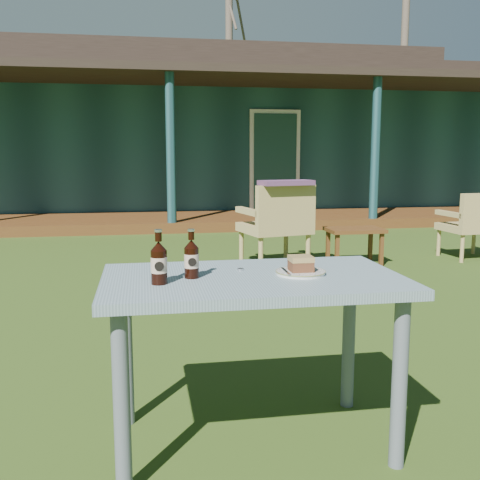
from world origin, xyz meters
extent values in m
plane|color=#334916|center=(0.00, 0.00, 0.00)|extent=(80.00, 80.00, 0.00)
cube|color=#193D41|center=(0.00, 9.50, 1.30)|extent=(15.00, 6.00, 2.60)
cube|color=black|center=(0.00, 9.50, 2.75)|extent=(15.80, 6.80, 0.30)
cube|color=black|center=(0.00, 9.50, 3.15)|extent=(12.00, 3.50, 0.60)
cube|color=#522F13|center=(0.00, 5.60, 0.08)|extent=(15.00, 1.80, 0.16)
cube|color=black|center=(0.00, 5.60, 2.45)|extent=(15.40, 2.00, 0.12)
cylinder|color=#193D41|center=(0.00, 4.80, 1.23)|extent=(0.14, 0.14, 2.45)
cylinder|color=#193D41|center=(3.25, 4.80, 1.23)|extent=(0.14, 0.14, 2.45)
cube|color=white|center=(2.00, 6.48, 1.00)|extent=(0.95, 0.06, 2.00)
cube|color=#193D38|center=(2.00, 6.45, 1.00)|extent=(0.80, 0.04, 1.85)
cylinder|color=brown|center=(3.00, 18.50, 4.75)|extent=(0.28, 0.28, 9.50)
cylinder|color=brown|center=(9.50, 17.00, 5.50)|extent=(0.28, 0.28, 11.00)
cube|color=gray|center=(0.00, -1.60, 0.70)|extent=(1.20, 0.70, 0.04)
cylinder|color=slate|center=(-0.52, -1.87, 0.34)|extent=(0.06, 0.06, 0.68)
cylinder|color=slate|center=(0.52, -1.87, 0.34)|extent=(0.06, 0.06, 0.68)
cylinder|color=slate|center=(-0.52, -1.33, 0.34)|extent=(0.06, 0.06, 0.68)
cylinder|color=slate|center=(0.52, -1.33, 0.34)|extent=(0.06, 0.06, 0.68)
cylinder|color=silver|center=(0.20, -1.60, 0.73)|extent=(0.20, 0.20, 0.01)
cylinder|color=olive|center=(0.20, -1.60, 0.73)|extent=(0.20, 0.20, 0.00)
cube|color=#542E1A|center=(0.20, -1.61, 0.75)|extent=(0.09, 0.08, 0.04)
cube|color=#9C7D46|center=(0.20, -1.61, 0.79)|extent=(0.09, 0.09, 0.02)
cube|color=silver|center=(0.13, -1.61, 0.74)|extent=(0.02, 0.14, 0.00)
cylinder|color=black|center=(-0.25, -1.60, 0.78)|extent=(0.06, 0.06, 0.12)
cone|color=black|center=(-0.25, -1.60, 0.86)|extent=(0.06, 0.06, 0.03)
cylinder|color=black|center=(-0.25, -1.60, 0.89)|extent=(0.02, 0.02, 0.03)
cylinder|color=silver|center=(-0.25, -1.60, 0.91)|extent=(0.03, 0.03, 0.01)
cylinder|color=tan|center=(-0.25, -1.60, 0.79)|extent=(0.06, 0.06, 0.06)
cylinder|color=black|center=(-0.25, -1.63, 0.79)|extent=(0.03, 0.00, 0.03)
cylinder|color=black|center=(-0.37, -1.68, 0.78)|extent=(0.06, 0.06, 0.13)
cone|color=black|center=(-0.37, -1.68, 0.87)|extent=(0.06, 0.06, 0.04)
cylinder|color=black|center=(-0.37, -1.68, 0.90)|extent=(0.03, 0.03, 0.04)
cylinder|color=silver|center=(-0.37, -1.68, 0.92)|extent=(0.03, 0.03, 0.01)
cylinder|color=tan|center=(-0.37, -1.68, 0.79)|extent=(0.06, 0.06, 0.06)
cylinder|color=black|center=(-0.37, -1.71, 0.79)|extent=(0.04, 0.00, 0.04)
cylinder|color=silver|center=(-0.03, -1.49, 0.72)|extent=(0.03, 0.03, 0.01)
cube|color=tan|center=(0.96, 2.07, 0.41)|extent=(0.78, 0.74, 0.09)
cube|color=tan|center=(1.02, 1.81, 0.67)|extent=(0.66, 0.23, 0.43)
cube|color=tan|center=(1.24, 2.16, 0.60)|extent=(0.20, 0.57, 0.06)
cube|color=tan|center=(0.67, 2.03, 0.60)|extent=(0.20, 0.57, 0.06)
cylinder|color=tan|center=(1.17, 2.39, 0.18)|extent=(0.05, 0.05, 0.36)
cylinder|color=tan|center=(0.63, 2.26, 0.18)|extent=(0.05, 0.05, 0.36)
cylinder|color=tan|center=(1.28, 1.89, 0.18)|extent=(0.05, 0.05, 0.36)
cylinder|color=tan|center=(0.75, 1.76, 0.18)|extent=(0.05, 0.05, 0.36)
cube|color=tan|center=(3.28, 2.12, 0.36)|extent=(0.61, 0.58, 0.08)
cube|color=tan|center=(3.03, 2.11, 0.52)|extent=(0.10, 0.50, 0.05)
cylinder|color=tan|center=(3.51, 2.36, 0.16)|extent=(0.04, 0.04, 0.32)
cylinder|color=tan|center=(3.03, 2.32, 0.16)|extent=(0.04, 0.04, 0.32)
cylinder|color=tan|center=(3.06, 1.88, 0.16)|extent=(0.04, 0.04, 0.32)
cube|color=#5C365A|center=(1.02, 1.81, 0.91)|extent=(0.59, 0.36, 0.05)
cube|color=#522F13|center=(1.84, 1.99, 0.38)|extent=(0.60, 0.40, 0.04)
cube|color=#522F13|center=(1.59, 1.84, 0.18)|extent=(0.04, 0.04, 0.36)
cube|color=#522F13|center=(2.09, 1.84, 0.18)|extent=(0.04, 0.04, 0.36)
cube|color=#522F13|center=(1.59, 2.14, 0.18)|extent=(0.04, 0.04, 0.36)
cube|color=#522F13|center=(2.09, 2.14, 0.18)|extent=(0.04, 0.04, 0.36)
camera|label=1|loc=(-0.43, -3.77, 1.21)|focal=42.00mm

